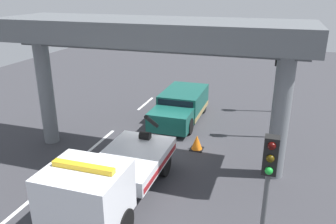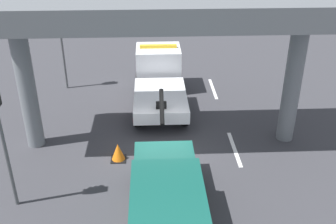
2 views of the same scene
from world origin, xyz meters
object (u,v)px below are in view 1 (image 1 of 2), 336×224
(traffic_light_mid, at_px, (267,182))
(traffic_cone_orange, at_px, (197,143))
(traffic_light_far, at_px, (277,73))
(tow_truck_white, at_px, (109,178))
(traffic_light_near, at_px, (279,56))
(towed_van_green, at_px, (181,106))

(traffic_light_mid, xyz_separation_m, traffic_cone_orange, (-7.05, -3.24, -2.68))
(traffic_light_far, bearing_deg, traffic_light_mid, 0.00)
(tow_truck_white, bearing_deg, traffic_light_far, 147.40)
(traffic_light_near, height_order, traffic_light_far, traffic_light_near)
(traffic_light_far, distance_m, traffic_light_mid, 9.51)
(traffic_light_near, distance_m, traffic_light_mid, 13.51)
(traffic_light_far, relative_size, traffic_light_mid, 1.11)
(traffic_light_mid, bearing_deg, traffic_cone_orange, -155.34)
(traffic_light_near, xyz_separation_m, traffic_cone_orange, (6.45, -3.24, -3.05))
(traffic_light_far, bearing_deg, traffic_light_near, 180.00)
(tow_truck_white, xyz_separation_m, towed_van_green, (-8.87, -0.00, -0.42))
(towed_van_green, distance_m, traffic_cone_orange, 3.94)
(towed_van_green, relative_size, traffic_light_near, 1.11)
(towed_van_green, distance_m, traffic_light_far, 5.71)
(tow_truck_white, height_order, traffic_light_far, traffic_light_far)
(tow_truck_white, relative_size, traffic_light_mid, 1.75)
(towed_van_green, relative_size, traffic_light_mid, 1.26)
(tow_truck_white, bearing_deg, towed_van_green, -179.98)
(towed_van_green, bearing_deg, traffic_light_mid, 25.35)
(traffic_light_near, height_order, traffic_cone_orange, traffic_light_near)
(traffic_light_near, relative_size, traffic_cone_orange, 6.59)
(towed_van_green, height_order, traffic_cone_orange, towed_van_green)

